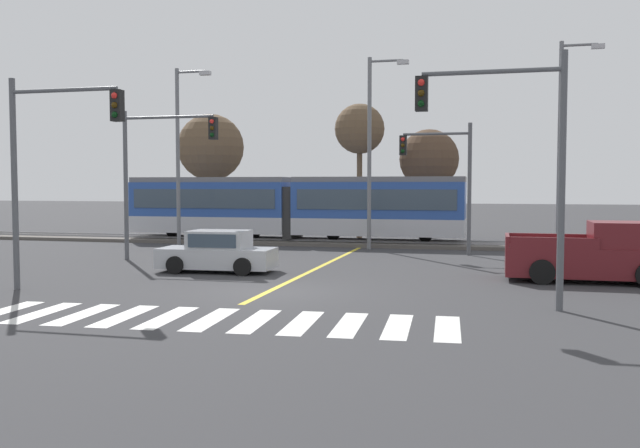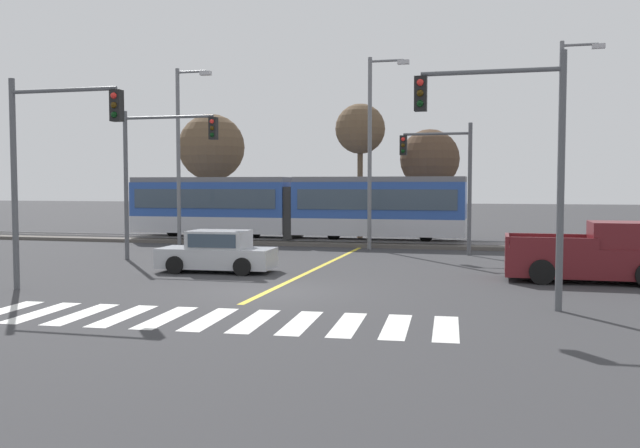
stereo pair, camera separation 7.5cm
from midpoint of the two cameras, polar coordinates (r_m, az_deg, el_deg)
ground_plane at (r=20.33m, az=-4.29°, el=-5.69°), size 200.00×200.00×0.00m
track_bed at (r=36.24m, az=4.02°, el=-1.59°), size 120.00×4.00×0.18m
rail_near at (r=35.52m, az=3.82°, el=-1.46°), size 120.00×0.08×0.10m
rail_far at (r=36.93m, az=4.22°, el=-1.28°), size 120.00×0.08×0.10m
light_rail_tram at (r=37.06m, az=-2.20°, el=1.56°), size 18.50×2.64×3.43m
crosswalk_stripe_0 at (r=18.93m, az=-25.10°, el=-6.65°), size 0.72×2.83×0.01m
crosswalk_stripe_1 at (r=18.31m, az=-22.30°, el=-6.91°), size 0.72×2.83×0.01m
crosswalk_stripe_2 at (r=17.74m, az=-19.30°, el=-7.18°), size 0.72×2.83×0.01m
crosswalk_stripe_3 at (r=17.22m, az=-16.10°, el=-7.43°), size 0.72×2.83×0.01m
crosswalk_stripe_4 at (r=16.75m, az=-12.72°, el=-7.68°), size 0.72×2.83×0.01m
crosswalk_stripe_5 at (r=16.35m, az=-9.15°, el=-7.91°), size 0.72×2.83×0.01m
crosswalk_stripe_6 at (r=16.01m, az=-5.41°, el=-8.13°), size 0.72×2.83×0.01m
crosswalk_stripe_7 at (r=15.74m, az=-1.52°, el=-8.31°), size 0.72×2.83×0.01m
crosswalk_stripe_8 at (r=15.55m, az=2.48°, el=-8.46°), size 0.72×2.83×0.01m
crosswalk_stripe_9 at (r=15.43m, az=6.57°, el=-8.57°), size 0.72×2.83×0.01m
crosswalk_stripe_10 at (r=15.39m, az=10.71°, el=-8.64°), size 0.72×2.83×0.01m
lane_centre_line at (r=26.12m, az=-0.04°, el=-3.67°), size 0.20×16.83×0.01m
sedan_crossing at (r=25.00m, az=-8.57°, el=-2.41°), size 4.27×2.06×1.52m
pickup_truck at (r=23.85m, az=22.22°, el=-2.55°), size 5.42×2.28×1.98m
traffic_light_near_left at (r=21.72m, az=-21.81°, el=5.78°), size 3.75×0.38×6.36m
traffic_light_mid_left at (r=29.16m, az=-13.58°, el=5.29°), size 4.25×0.38×6.28m
traffic_light_far_right at (r=31.25m, az=10.61°, el=4.57°), size 3.25×0.38×5.96m
traffic_light_near_right at (r=17.90m, az=15.95°, el=6.69°), size 3.75×0.38×6.50m
street_lamp_west at (r=35.68m, az=-11.56°, el=6.35°), size 1.94×0.28×9.12m
street_lamp_centre at (r=33.44m, az=4.55°, el=6.86°), size 2.01×0.28×9.38m
street_lamp_east at (r=32.70m, az=19.90°, el=6.95°), size 1.91×0.28×9.62m
bare_tree_far_west at (r=45.19m, az=-9.07°, el=6.37°), size 4.34×4.34×7.82m
bare_tree_west at (r=40.29m, az=3.46°, el=7.89°), size 2.95×2.95×7.96m
bare_tree_east at (r=41.08m, az=9.27°, el=5.39°), size 3.55×3.55×6.50m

